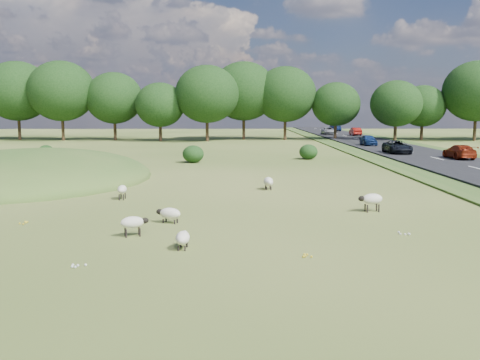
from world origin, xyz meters
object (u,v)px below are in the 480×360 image
sheep_5 (268,182)px  car_0 (329,131)px  sheep_4 (372,199)px  sheep_2 (133,222)px  car_3 (335,127)px  car_5 (368,140)px  car_2 (355,131)px  car_1 (397,147)px  sheep_0 (122,189)px  sheep_3 (183,238)px  car_6 (459,152)px  sheep_1 (169,213)px

sheep_5 → car_0: car_0 is taller
sheep_4 → sheep_2: bearing=13.6°
car_3 → car_5: 41.75m
sheep_2 → car_2: car_2 is taller
car_0 → sheep_4: bearing=-98.5°
car_1 → car_5: (0.00, 11.55, 0.02)m
sheep_0 → sheep_5: (7.85, 3.31, -0.07)m
sheep_3 → car_6: bearing=-33.4°
car_1 → car_6: 6.96m
sheep_2 → sheep_0: bearing=84.0°
sheep_5 → car_5: bearing=155.7°
car_3 → car_6: (0.00, -58.96, -0.08)m
sheep_1 → sheep_5: sheep_5 is taller
sheep_2 → car_1: size_ratio=0.24×
sheep_4 → sheep_3: bearing=27.4°
car_5 → sheep_0: bearing=-120.9°
car_5 → car_1: bearing=-90.0°
car_2 → car_3: 17.87m
car_0 → car_3: bearing=75.1°
sheep_0 → sheep_1: size_ratio=0.89×
sheep_2 → car_6: 36.86m
car_6 → car_1: bearing=-56.9°
sheep_5 → car_3: 77.66m
sheep_0 → car_1: 33.97m
sheep_4 → car_0: (10.12, 68.06, 0.28)m
sheep_5 → sheep_2: bearing=-27.9°
sheep_3 → car_3: size_ratio=0.22×
car_0 → car_6: (3.80, -44.68, 0.00)m
sheep_1 → car_2: 70.58m
sheep_4 → car_2: 65.96m
sheep_1 → car_1: (19.10, 31.50, 0.47)m
sheep_5 → car_2: bearing=161.2°
sheep_5 → car_3: bearing=165.2°
sheep_4 → car_3: car_3 is taller
car_5 → car_6: bearing=-77.7°
car_2 → car_3: size_ratio=0.81×
car_6 → sheep_3: bearing=53.6°
car_0 → car_5: car_5 is taller
sheep_0 → car_3: (26.05, 78.80, 0.43)m
sheep_2 → car_3: car_3 is taller
sheep_2 → sheep_1: bearing=45.2°
car_0 → car_2: (3.80, -3.59, 0.03)m
sheep_0 → sheep_2: size_ratio=0.95×
sheep_3 → car_5: car_5 is taller
car_3 → car_6: bearing=90.0°
sheep_5 → car_5: (14.40, 33.92, 0.44)m
sheep_4 → car_6: bearing=-131.8°
sheep_1 → car_5: bearing=-91.4°
car_1 → sheep_2: bearing=-120.8°
car_6 → sheep_4: bearing=59.2°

